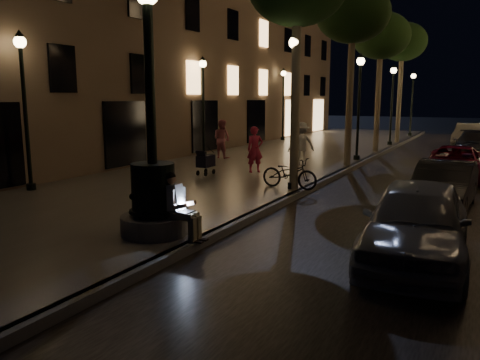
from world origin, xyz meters
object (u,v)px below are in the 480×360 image
Objects in this scene: lamp_curb_b at (359,93)px; lamp_left_a at (24,91)px; lamp_curb_a at (294,91)px; lamp_curb_c at (392,94)px; bicycle at (290,173)px; pedestrian_pink at (222,139)px; lamp_left_c at (283,95)px; car_second at (444,186)px; tree_far at (403,43)px; fountain_lamppost at (153,187)px; pedestrian_white at (301,144)px; lamp_left_b at (203,94)px; car_front at (417,222)px; lamp_curb_d at (412,95)px; seated_man_laptop at (178,204)px; stroller at (206,161)px; tree_second at (353,15)px; car_third at (455,163)px; pedestrian_red at (255,149)px; car_rear at (474,145)px; car_fifth at (470,136)px; tree_third at (381,37)px.

lamp_curb_b is 1.00× the size of lamp_left_a.
lamp_curb_a is 1.00× the size of lamp_curb_c.
bicycle is at bearing 29.78° from lamp_left_a.
pedestrian_pink is 0.98× the size of bicycle.
car_second is at bearing -54.22° from lamp_left_c.
fountain_lamppost is at bearing -91.86° from tree_far.
car_second is 2.19× the size of pedestrian_white.
lamp_left_a is 1.20× the size of car_second.
lamp_curb_b and lamp_left_c have the same top height.
lamp_left_b is at bearing 155.73° from car_second.
pedestrian_white is (-5.94, 9.71, 0.35)m from car_front.
lamp_left_b is 2.52m from pedestrian_pink.
lamp_curb_d is 19.44m from pedestrian_pink.
lamp_left_a reaches higher than seated_man_laptop.
car_second is 2.19× the size of pedestrian_pink.
tree_far reaches higher than lamp_curb_d.
bicycle is (-4.47, -0.08, 0.03)m from car_second.
tree_far is 1.69× the size of car_front.
tree_second is at bearing 50.58° from stroller.
lamp_curb_c is at bearing 2.80° from bicycle.
car_third is 2.41× the size of bicycle.
fountain_lamppost is 0.68m from seated_man_laptop.
lamp_left_a and lamp_left_c have the same top height.
pedestrian_red is (4.58, 6.45, -2.16)m from lamp_left_a.
car_rear is 5.28m from car_fifth.
car_rear is (11.78, -2.69, -2.57)m from lamp_left_c.
stroller is 0.23× the size of car_rear.
lamp_curb_b is 2.63× the size of pedestrian_pink.
lamp_curb_a is 1.07× the size of car_third.
fountain_lamppost is 6.06m from bicycle.
seated_man_laptop is 30.09m from lamp_curb_d.
stroller is at bearing 118.25° from seated_man_laptop.
lamp_left_c is (-7.10, 0.00, 0.00)m from lamp_curb_c.
pedestrian_white is at bearing 118.27° from car_front.
pedestrian_white is at bearing -9.32° from lamp_left_b.
bicycle is at bearing 64.80° from pedestrian_white.
lamp_curb_a is at bearing -90.25° from tree_far.
car_fifth is 2.42× the size of bicycle.
pedestrian_white reaches higher than seated_man_laptop.
fountain_lamppost is 6.37m from lamp_curb_a.
car_second is at bearing -88.72° from car_third.
lamp_curb_b is 2.73× the size of pedestrian_red.
tree_second is 8.24m from bicycle.
car_third is at bearing -85.94° from car_fifth.
lamp_left_a is 1.08× the size of car_front.
fountain_lamppost is 1.15× the size of car_fifth.
seated_man_laptop is 24.63m from tree_far.
lamp_left_b reaches higher than seated_man_laptop.
tree_third is 12.35m from lamp_curb_a.
lamp_curb_b and lamp_curb_d have the same top height.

